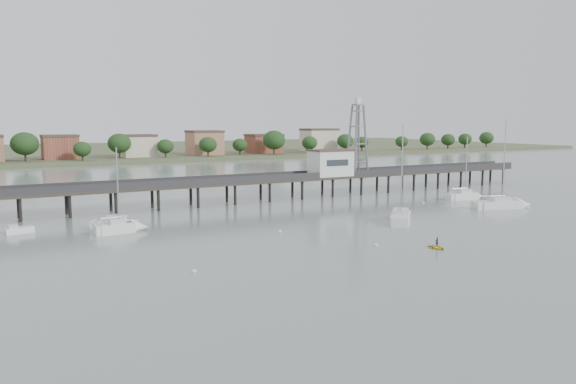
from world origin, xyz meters
name	(u,v)px	position (x,y,z in m)	size (l,w,h in m)	color
ground_plane	(471,296)	(0.00, 0.00, 0.00)	(500.00, 500.00, 0.00)	gray
pier	(213,184)	(0.00, 60.00, 3.79)	(150.00, 5.00, 5.50)	#2D2823
pier_building	(330,163)	(25.00, 60.00, 6.67)	(8.40, 5.40, 5.30)	silver
lattice_tower	(357,140)	(31.50, 60.00, 11.10)	(3.20, 3.20, 15.50)	slate
sailboat_e	(468,196)	(45.41, 43.02, 0.65)	(7.69, 2.98, 12.46)	white
sailboat_d	(509,204)	(43.14, 31.78, 0.63)	(10.28, 5.65, 16.15)	white
sailboat_c	(401,216)	(18.88, 31.34, 0.63)	(8.30, 8.72, 15.31)	white
sailboat_b	(123,228)	(-19.91, 42.38, 0.66)	(6.11, 2.19, 10.14)	white
sailboat_f	(124,226)	(-19.34, 44.11, 0.65)	(7.16, 5.64, 11.96)	white
white_tender	(19,230)	(-32.15, 48.63, 0.42)	(3.66, 1.86, 1.37)	white
yellow_dinghy	(437,248)	(10.29, 14.86, 0.00)	(1.64, 0.47, 2.29)	gold
dinghy_occupant	(437,248)	(10.29, 14.86, 0.00)	(0.40, 1.10, 0.26)	black
mooring_buoys	(324,230)	(4.39, 30.17, 0.08)	(86.08, 25.08, 0.39)	beige
far_shore	(68,151)	(0.36, 239.58, 0.95)	(500.00, 170.00, 10.40)	#475133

